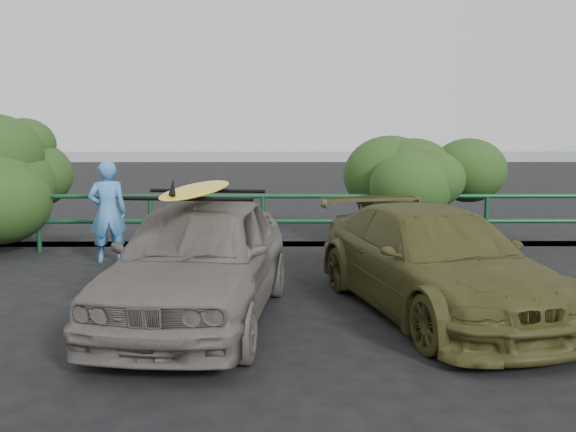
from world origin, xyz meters
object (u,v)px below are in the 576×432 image
(sedan, at_px, (199,259))
(surfboard, at_px, (198,189))
(olive_vehicle, at_px, (434,261))
(guardrail, at_px, (207,223))
(man, at_px, (108,212))

(sedan, height_order, surfboard, surfboard)
(olive_vehicle, bearing_deg, guardrail, 114.27)
(sedan, distance_m, man, 3.79)
(olive_vehicle, bearing_deg, sedan, 171.30)
(guardrail, relative_size, surfboard, 5.62)
(guardrail, xyz_separation_m, surfboard, (0.42, -4.20, 0.98))
(guardrail, height_order, man, man)
(sedan, bearing_deg, man, 126.42)
(guardrail, distance_m, man, 1.79)
(surfboard, bearing_deg, man, 126.42)
(guardrail, relative_size, man, 8.37)
(sedan, bearing_deg, guardrail, 101.67)
(surfboard, bearing_deg, sedan, -98.03)
(guardrail, height_order, olive_vehicle, olive_vehicle)
(olive_vehicle, xyz_separation_m, man, (-4.65, 2.98, 0.22))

